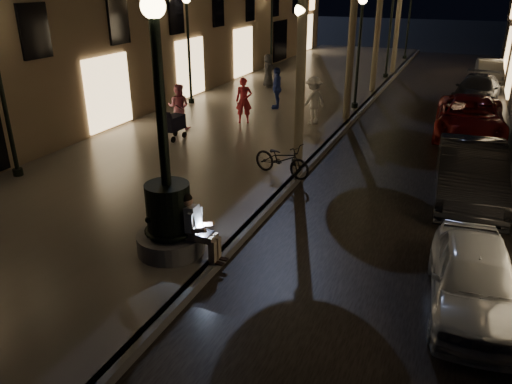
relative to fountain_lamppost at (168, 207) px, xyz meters
The scene contains 24 objects.
ground 13.09m from the fountain_lamppost, 85.60° to the left, with size 120.00×120.00×0.00m, color black.
cobble_lane 13.65m from the fountain_lamppost, 72.90° to the left, with size 6.00×45.00×0.02m, color black.
promenade 13.39m from the fountain_lamppost, 102.99° to the left, with size 8.00×45.00×0.20m, color #68645C.
curb_strip 13.09m from the fountain_lamppost, 85.60° to the left, with size 0.25×45.00×0.20m, color #59595B.
fountain_lamppost is the anchor object (origin of this frame).
seated_man_laptop 0.68m from the fountain_lamppost, ahead, with size 1.00×0.34×1.37m.
lamp_curb_a 6.37m from the fountain_lamppost, 83.35° to the left, with size 0.36×0.36×4.81m.
lamp_curb_b 14.16m from the fountain_lamppost, 87.14° to the left, with size 0.36×0.36×4.81m.
lamp_curb_c 22.10m from the fountain_lamppost, 88.18° to the left, with size 0.36×0.36×4.81m.
lamp_curb_d 30.08m from the fountain_lamppost, 88.66° to the left, with size 0.36×0.36×4.81m.
lamp_left_b 13.75m from the fountain_lamppost, 118.07° to the left, with size 0.36×0.36×4.81m.
lamp_left_c 23.00m from the fountain_lamppost, 106.22° to the left, with size 0.36×0.36×4.81m.
stroller 7.94m from the fountain_lamppost, 121.20° to the left, with size 0.56×1.18×1.19m.
car_front 5.86m from the fountain_lamppost, ahead, with size 1.46×3.62×1.23m, color #A2A6A9.
car_second 7.98m from the fountain_lamppost, 45.55° to the left, with size 1.62×4.66×1.54m, color black.
car_third 13.13m from the fountain_lamppost, 65.58° to the left, with size 2.38×5.15×1.43m, color maroon.
car_rear 18.58m from the fountain_lamppost, 72.47° to the left, with size 1.83×4.51×1.31m, color #2F3034.
car_fifth 24.72m from the fountain_lamppost, 75.59° to the left, with size 1.31×3.75×1.24m, color #9E9D98.
pedestrian_red 10.19m from the fountain_lamppost, 105.72° to the left, with size 0.64×0.42×1.76m, color red.
pedestrian_pink 9.29m from the fountain_lamppost, 119.92° to the left, with size 0.82×0.64×1.69m, color pink.
pedestrian_white 10.71m from the fountain_lamppost, 91.24° to the left, with size 1.18×0.68×1.83m, color white.
pedestrian_blue 12.77m from the fountain_lamppost, 100.95° to the left, with size 1.04×0.43×1.77m, color #283C95.
pedestrian_dark 17.34m from the fountain_lamppost, 105.06° to the left, with size 0.82×0.53×1.68m, color #303134.
bicycle 5.07m from the fountain_lamppost, 83.16° to the left, with size 0.64×1.84×0.97m, color black.
Camera 1 is at (4.18, -5.68, 5.43)m, focal length 35.00 mm.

